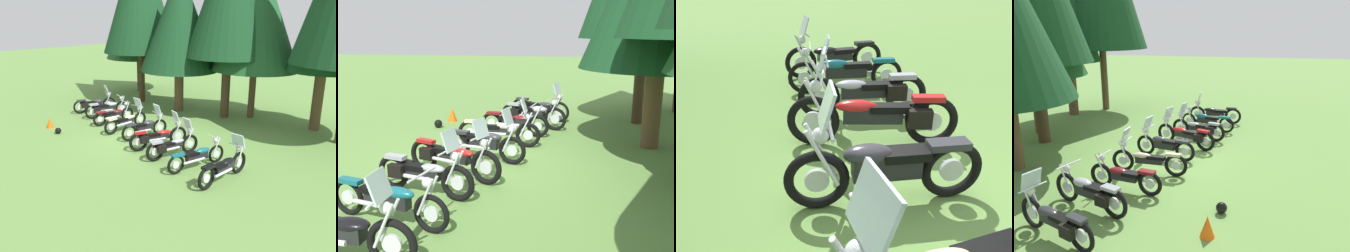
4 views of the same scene
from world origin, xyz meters
TOP-DOWN VIEW (x-y plane):
  - ground_plane at (0.00, 0.00)m, footprint 80.00×80.00m
  - motorcycle_0 at (-4.80, 1.00)m, footprint 1.01×2.14m
  - motorcycle_1 at (-3.56, 0.88)m, footprint 1.06×2.21m
  - motorcycle_2 at (-2.47, 0.47)m, footprint 0.65×2.13m
  - motorcycle_3 at (-1.27, 0.22)m, footprint 0.75×2.33m
  - motorcycle_4 at (0.07, 0.10)m, footprint 0.77×2.12m
  - motorcycle_5 at (1.27, -0.38)m, footprint 1.04×2.29m
  - motorcycle_6 at (2.28, -0.68)m, footprint 0.93×2.16m
  - motorcycle_7 at (3.53, -0.79)m, footprint 0.84×2.29m
  - motorcycle_8 at (4.71, -0.97)m, footprint 0.62×2.35m
  - pine_tree_4 at (1.65, 5.81)m, footprint 4.14×4.14m
  - pine_tree_5 at (4.76, 6.02)m, footprint 2.93×2.93m
  - traffic_cone at (-4.06, -1.96)m, footprint 0.32×0.32m
  - dropped_helmet at (-3.05, -2.15)m, footprint 0.27×0.27m

SIDE VIEW (x-z plane):
  - ground_plane at x=0.00m, z-range 0.00..0.00m
  - dropped_helmet at x=-3.05m, z-range 0.00..0.27m
  - traffic_cone at x=-4.06m, z-range 0.00..0.48m
  - motorcycle_2 at x=-2.47m, z-range -0.07..0.92m
  - motorcycle_7 at x=3.53m, z-range -0.06..0.92m
  - motorcycle_3 at x=-1.27m, z-range -0.23..1.12m
  - motorcycle_6 at x=2.28m, z-range -0.23..1.13m
  - motorcycle_0 at x=-4.80m, z-range -0.22..1.14m
  - motorcycle_5 at x=1.27m, z-range -0.23..1.15m
  - motorcycle_4 at x=0.07m, z-range -0.21..1.14m
  - motorcycle_8 at x=4.71m, z-range -0.22..1.15m
  - motorcycle_1 at x=-3.56m, z-range -0.04..0.99m
  - pine_tree_4 at x=1.65m, z-range 1.17..8.61m
  - pine_tree_5 at x=4.76m, z-range 1.25..8.90m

